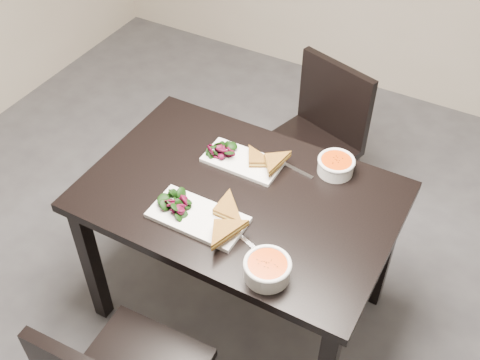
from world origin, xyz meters
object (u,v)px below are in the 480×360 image
Objects in this scene: plate_far at (242,161)px; soup_bowl_far at (336,165)px; table at (240,211)px; chair_far at (317,135)px; plate_near at (198,217)px; soup_bowl_near at (267,268)px.

soup_bowl_far is (0.35, 0.13, 0.03)m from plate_far.
soup_bowl_far is (0.27, 0.29, 0.14)m from table.
chair_far is 1.01m from plate_near.
table is at bearing -64.30° from plate_far.
plate_near is at bearing -77.43° from chair_far.
table is 3.35× the size of plate_near.
chair_far reaches higher than soup_bowl_far.
plate_near is 2.20× the size of soup_bowl_near.
plate_near is 2.40× the size of soup_bowl_far.
chair_far is at bearing 89.18° from table.
chair_far is 2.37× the size of plate_near.
chair_far is at bearing 118.51° from soup_bowl_far.
soup_bowl_far reaches higher than table.
chair_far is at bearing 81.97° from plate_far.
soup_bowl_near is 0.52× the size of plate_far.
soup_bowl_far reaches higher than plate_far.
soup_bowl_near is (0.27, -0.30, 0.14)m from table.
plate_near reaches higher than table.
plate_near is 0.59m from soup_bowl_far.
soup_bowl_far is (0.00, 0.59, -0.00)m from soup_bowl_near.
plate_near is 0.35m from plate_far.
plate_far is at bearing 127.04° from soup_bowl_near.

